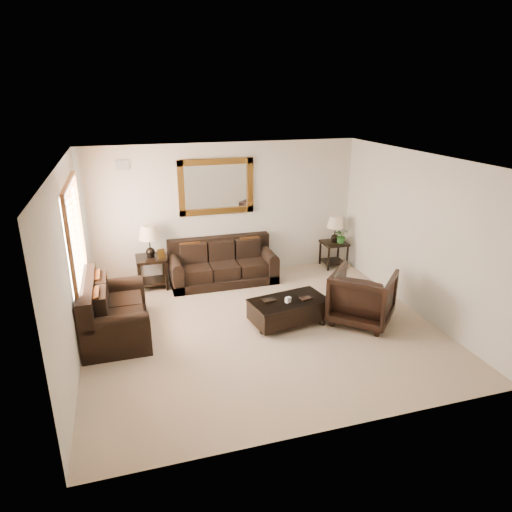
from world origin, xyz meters
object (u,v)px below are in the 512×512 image
object	(u,v)px
end_table_right	(335,234)
coffee_table	(288,308)
end_table_left	(150,247)
armchair	(363,294)
loveseat	(111,315)
sofa	(222,267)

from	to	relation	value
end_table_right	coffee_table	size ratio (longest dim) A/B	0.84
end_table_left	armchair	size ratio (longest dim) A/B	1.29
end_table_right	end_table_left	bearing A→B (deg)	-179.54
loveseat	coffee_table	distance (m)	2.81
coffee_table	end_table_left	bearing A→B (deg)	123.70
coffee_table	armchair	world-z (taller)	armchair
sofa	end_table_left	bearing A→B (deg)	176.43
loveseat	end_table_right	size ratio (longest dim) A/B	1.47
end_table_left	armchair	bearing A→B (deg)	-37.03
armchair	end_table_left	bearing A→B (deg)	6.48
end_table_right	coffee_table	xyz separation A→B (m)	(-1.86, -2.17, -0.47)
sofa	end_table_right	size ratio (longest dim) A/B	1.86
loveseat	armchair	size ratio (longest dim) A/B	1.69
sofa	coffee_table	world-z (taller)	sofa
loveseat	armchair	bearing A→B (deg)	-100.26
end_table_right	coffee_table	world-z (taller)	end_table_right
loveseat	end_table_right	distance (m)	4.96
end_table_left	end_table_right	xyz separation A→B (m)	(3.88, 0.03, -0.09)
sofa	armchair	world-z (taller)	armchair
end_table_left	coffee_table	bearing A→B (deg)	-46.63
sofa	loveseat	size ratio (longest dim) A/B	1.27
loveseat	coffee_table	world-z (taller)	loveseat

